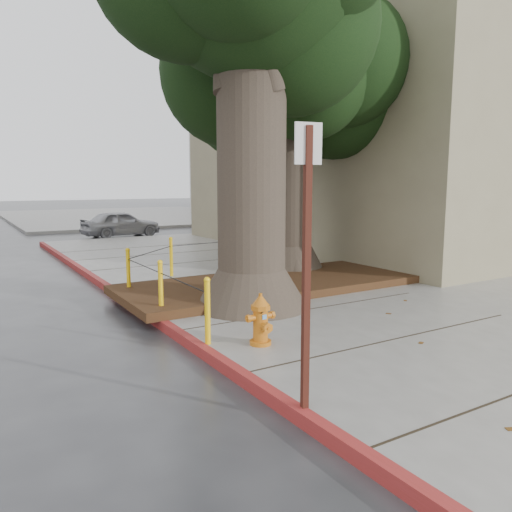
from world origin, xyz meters
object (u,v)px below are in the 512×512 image
Objects in this scene: fire_hydrant at (261,320)px; car_silver at (121,224)px; signpost at (307,252)px; car_red at (283,214)px.

car_silver is (2.85, 16.40, 0.08)m from fire_hydrant.
signpost reaches higher than fire_hydrant.
car_silver is at bearing 90.02° from signpost.
signpost is 18.66m from car_silver.
car_silver reaches higher than fire_hydrant.
car_red is (13.00, 19.44, -1.08)m from signpost.
signpost is at bearing -108.85° from fire_hydrant.
fire_hydrant is 21.46m from car_red.
car_red is at bearing 55.30° from fire_hydrant.
car_red reaches higher than car_silver.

